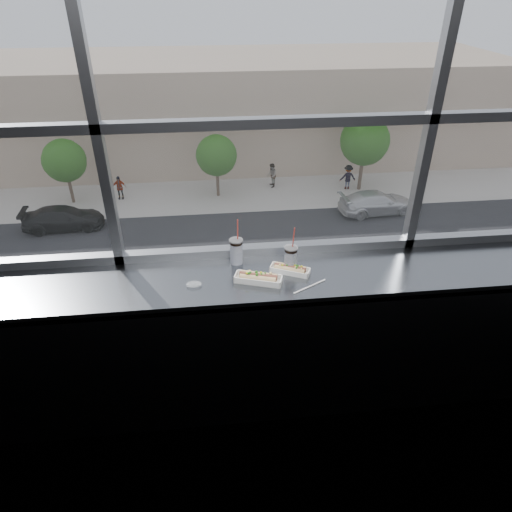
{
  "coord_description": "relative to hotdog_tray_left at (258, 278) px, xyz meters",
  "views": [
    {
      "loc": [
        -0.38,
        -1.17,
        2.74
      ],
      "look_at": [
        -0.11,
        1.23,
        1.25
      ],
      "focal_mm": 32.0,
      "sensor_mm": 36.0,
      "label": 1
    }
  ],
  "objects": [
    {
      "name": "wrapper",
      "position": [
        -0.4,
        0.0,
        -0.02
      ],
      "size": [
        0.1,
        0.07,
        0.02
      ],
      "primitive_type": "ellipsoid",
      "color": "silver",
      "rests_on": "counter"
    },
    {
      "name": "plaza_ground",
      "position": [
        0.11,
        43.84,
        -12.13
      ],
      "size": [
        120.0,
        120.0,
        0.0
      ],
      "primitive_type": "plane",
      "color": "#A39D95",
      "rests_on": "ground"
    },
    {
      "name": "tree_right",
      "position": [
        10.89,
        28.34,
        -8.42
      ],
      "size": [
        3.5,
        3.5,
        5.47
      ],
      "color": "#47382B",
      "rests_on": "far_sidewalk"
    },
    {
      "name": "pedestrian_c",
      "position": [
        4.45,
        29.5,
        -11.01
      ],
      "size": [
        0.72,
        0.96,
        2.17
      ],
      "primitive_type": "imported",
      "rotation": [
        0.0,
        0.0,
        4.71
      ],
      "color": "#66605B",
      "rests_on": "far_sidewalk"
    },
    {
      "name": "car_near_d",
      "position": [
        9.03,
        16.34,
        -11.05
      ],
      "size": [
        3.34,
        6.41,
        2.04
      ],
      "primitive_type": "imported",
      "rotation": [
        0.0,
        0.0,
        1.44
      ],
      "color": "#B8B8B8",
      "rests_on": "street_asphalt"
    },
    {
      "name": "car_near_e",
      "position": [
        13.35,
        16.34,
        -10.95
      ],
      "size": [
        3.56,
        6.99,
        2.24
      ],
      "primitive_type": "imported",
      "rotation": [
        0.0,
        0.0,
        1.45
      ],
      "color": "navy",
      "rests_on": "street_asphalt"
    },
    {
      "name": "car_near_b",
      "position": [
        -6.53,
        16.34,
        -10.93
      ],
      "size": [
        3.58,
        7.09,
        2.27
      ],
      "primitive_type": "imported",
      "rotation": [
        0.0,
        0.0,
        1.68
      ],
      "color": "black",
      "rests_on": "street_asphalt"
    },
    {
      "name": "counter",
      "position": [
        0.11,
        0.07,
        -0.06
      ],
      "size": [
        6.0,
        0.55,
        0.06
      ],
      "primitive_type": "cube",
      "color": "slate",
      "rests_on": "ground"
    },
    {
      "name": "car_far_c",
      "position": [
        10.79,
        24.34,
        -11.09
      ],
      "size": [
        3.09,
        6.14,
        1.97
      ],
      "primitive_type": "imported",
      "rotation": [
        0.0,
        0.0,
        1.68
      ],
      "color": "silver",
      "rests_on": "street_asphalt"
    },
    {
      "name": "car_near_c",
      "position": [
        -0.48,
        16.34,
        -11.09
      ],
      "size": [
        3.12,
        6.12,
        1.96
      ],
      "primitive_type": "imported",
      "rotation": [
        0.0,
        0.0,
        1.45
      ],
      "color": "maroon",
      "rests_on": "street_asphalt"
    },
    {
      "name": "soda_cup_left",
      "position": [
        -0.12,
        0.24,
        0.07
      ],
      "size": [
        0.09,
        0.09,
        0.33
      ],
      "color": "white",
      "rests_on": "counter"
    },
    {
      "name": "hotdog_tray_right",
      "position": [
        0.22,
        0.08,
        -0.0
      ],
      "size": [
        0.27,
        0.18,
        0.06
      ],
      "rotation": [
        0.0,
        0.0,
        -0.43
      ],
      "color": "white",
      "rests_on": "counter"
    },
    {
      "name": "street_asphalt",
      "position": [
        0.11,
        20.34,
        -12.1
      ],
      "size": [
        80.0,
        10.0,
        0.06
      ],
      "primitive_type": "cube",
      "color": "black",
      "rests_on": "plaza_ground"
    },
    {
      "name": "hotdog_tray_left",
      "position": [
        0.0,
        0.0,
        0.0
      ],
      "size": [
        0.31,
        0.18,
        0.07
      ],
      "rotation": [
        0.0,
        0.0,
        -0.32
      ],
      "color": "white",
      "rests_on": "counter"
    },
    {
      "name": "tree_center",
      "position": [
        0.37,
        28.34,
        -9.09
      ],
      "size": [
        2.87,
        2.87,
        4.49
      ],
      "color": "#47382B",
      "rests_on": "far_sidewalk"
    },
    {
      "name": "tree_left",
      "position": [
        -9.85,
        28.34,
        -9.05
      ],
      "size": [
        2.91,
        2.91,
        4.54
      ],
      "color": "#47382B",
      "rests_on": "far_sidewalk"
    },
    {
      "name": "loose_straw",
      "position": [
        0.31,
        -0.09,
        -0.02
      ],
      "size": [
        0.23,
        0.13,
        0.01
      ],
      "primitive_type": "cylinder",
      "rotation": [
        0.0,
        1.57,
        0.5
      ],
      "color": "white",
      "rests_on": "counter"
    },
    {
      "name": "counter_fascia",
      "position": [
        0.11,
        -0.19,
        -0.58
      ],
      "size": [
        6.0,
        0.04,
        1.04
      ],
      "primitive_type": "cube",
      "color": "slate",
      "rests_on": "ground"
    },
    {
      "name": "pedestrian_d",
      "position": [
        10.01,
        28.52,
        -10.99
      ],
      "size": [
        0.98,
        0.73,
        2.2
      ],
      "primitive_type": "imported",
      "rotation": [
        0.0,
        0.0,
        3.14
      ],
      "color": "#66605B",
      "rests_on": "far_sidewalk"
    },
    {
      "name": "window_glass",
      "position": [
        0.11,
        0.36,
        1.17
      ],
      "size": [
        6.0,
        0.0,
        6.0
      ],
      "primitive_type": "plane",
      "rotation": [
        1.57,
        0.0,
        0.0
      ],
      "color": "silver",
      "rests_on": "ground"
    },
    {
      "name": "plaza_near",
      "position": [
        0.11,
        7.34,
        -12.11
      ],
      "size": [
        50.0,
        14.0,
        0.04
      ],
      "primitive_type": "cube",
      "color": "#A39D95",
      "rests_on": "plaza_ground"
    },
    {
      "name": "wall_back_lower",
      "position": [
        0.11,
        0.34,
        -0.58
      ],
      "size": [
        6.0,
        0.0,
        6.0
      ],
      "primitive_type": "plane",
      "rotation": [
        1.57,
        0.0,
        0.0
      ],
      "color": "black",
      "rests_on": "ground"
    },
    {
      "name": "car_far_a",
      "position": [
        -9.46,
        24.34,
        -11.13
      ],
      "size": [
        2.67,
        5.78,
        1.88
      ],
      "primitive_type": "imported",
      "rotation": [
        0.0,
        0.0,
        1.63
      ],
      "color": "black",
      "rests_on": "street_asphalt"
    },
    {
      "name": "far_sidewalk",
      "position": [
        0.11,
        28.34,
        -12.11
      ],
      "size": [
        80.0,
        6.0,
        0.04
      ],
      "primitive_type": "cube",
      "color": "#A39D95",
      "rests_on": "plaza_ground"
    },
    {
      "name": "soda_cup_right",
      "position": [
        0.22,
        0.12,
        0.06
      ],
      "size": [
        0.09,
        0.09,
        0.32
      ],
      "color": "white",
      "rests_on": "counter"
    },
    {
      "name": "far_building",
      "position": [
        0.11,
        38.34,
        -8.13
      ],
      "size": [
        50.0,
        14.0,
        8.0
      ],
      "primitive_type": "cube",
      "color": "tan",
      "rests_on": "plaza_ground"
    },
    {
      "name": "window_mullions",
      "position": [
        0.11,
        0.34,
        1.17
      ],
      "size": [
        6.0,
        0.08,
        2.4
      ],
      "primitive_type": null,
      "color": "gray",
      "rests_on": "ground"
    },
    {
      "name": "pedestrian_a",
      "position": [
        -6.6,
        28.58,
        -11.08
      ],
      "size": [
        0.9,
        0.67,
        2.02
      ],
      "primitive_type": "imported",
      "color": "#66605B",
      "rests_on": "far_sidewalk"
    }
  ]
}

